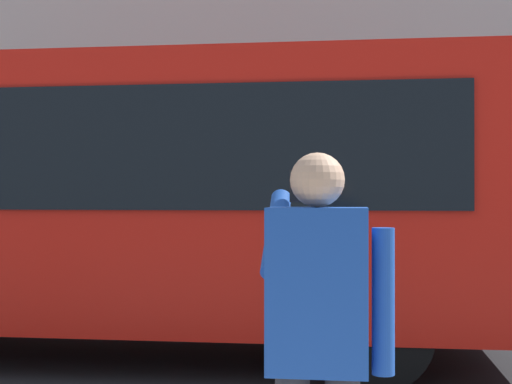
# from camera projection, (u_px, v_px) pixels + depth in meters

# --- Properties ---
(ground_plane) EXTENTS (60.00, 60.00, 0.00)m
(ground_plane) POSITION_uv_depth(u_px,v_px,m) (270.00, 354.00, 7.68)
(ground_plane) COLOR #232326
(red_bus) EXTENTS (9.05, 2.54, 3.08)m
(red_bus) POSITION_uv_depth(u_px,v_px,m) (86.00, 195.00, 7.76)
(red_bus) COLOR red
(red_bus) RESTS_ON ground_plane
(pedestrian_photographer) EXTENTS (0.53, 0.52, 1.70)m
(pedestrian_photographer) POSITION_uv_depth(u_px,v_px,m) (318.00, 329.00, 2.91)
(pedestrian_photographer) COLOR #2D2D33
(pedestrian_photographer) RESTS_ON sidewalk_curb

